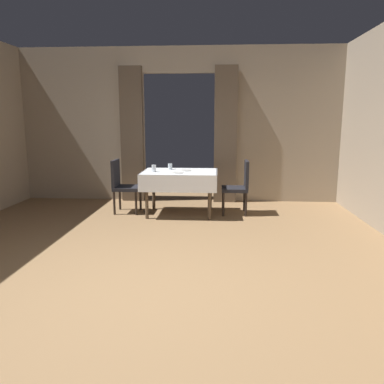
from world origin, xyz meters
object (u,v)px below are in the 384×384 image
chair_mid_right (239,185)px  plate_mid_c (177,173)px  dining_table_mid (180,177)px  chair_mid_left (123,183)px  glass_mid_a (170,167)px  glass_mid_b (154,168)px  plate_mid_d (186,170)px

chair_mid_right → plate_mid_c: size_ratio=4.32×
dining_table_mid → plate_mid_c: 0.24m
chair_mid_left → plate_mid_c: size_ratio=4.32×
dining_table_mid → glass_mid_a: 0.33m
glass_mid_b → dining_table_mid: bearing=13.6°
plate_mid_d → glass_mid_a: bearing=153.1°
dining_table_mid → chair_mid_left: size_ratio=1.37×
chair_mid_right → plate_mid_d: size_ratio=4.82×
plate_mid_c → glass_mid_b: bearing=164.4°
glass_mid_b → plate_mid_c: bearing=-15.6°
chair_mid_left → glass_mid_a: (0.83, 0.14, 0.29)m
glass_mid_a → plate_mid_c: glass_mid_a is taller
dining_table_mid → glass_mid_b: (-0.43, -0.10, 0.16)m
plate_mid_c → plate_mid_d: bearing=68.5°
glass_mid_b → plate_mid_c: 0.42m
dining_table_mid → plate_mid_c: bearing=-96.4°
glass_mid_a → plate_mid_d: (0.28, -0.14, -0.05)m
chair_mid_right → glass_mid_b: size_ratio=7.77×
dining_table_mid → chair_mid_right: 1.03m
glass_mid_b → glass_mid_a: bearing=54.0°
dining_table_mid → chair_mid_left: chair_mid_left is taller
chair_mid_left → plate_mid_d: chair_mid_left is taller
glass_mid_a → plate_mid_c: bearing=-68.8°
chair_mid_right → chair_mid_left: 2.04m
glass_mid_a → glass_mid_b: 0.40m
chair_mid_left → plate_mid_c: 1.07m
chair_mid_right → glass_mid_b: 1.49m
chair_mid_right → chair_mid_left: same height
chair_mid_right → chair_mid_left: bearing=-179.5°
glass_mid_a → chair_mid_right: bearing=-5.8°
dining_table_mid → plate_mid_c: size_ratio=5.90×
glass_mid_a → plate_mid_d: size_ratio=0.55×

